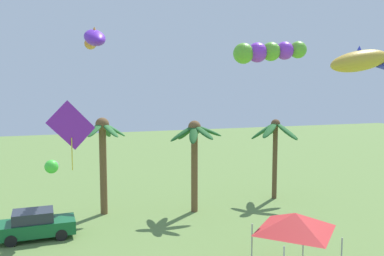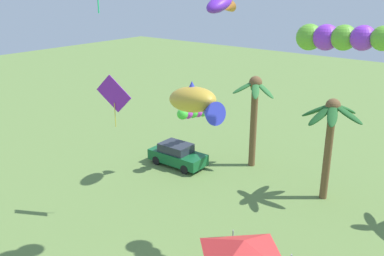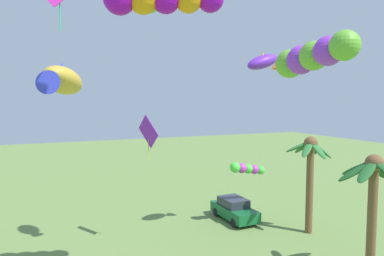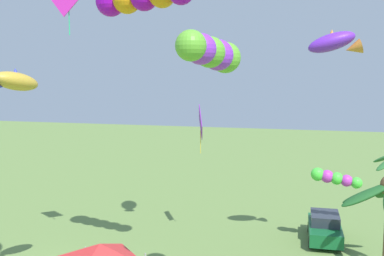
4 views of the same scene
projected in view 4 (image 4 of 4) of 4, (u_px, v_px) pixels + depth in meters
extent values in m
ellipsoid|color=#1E5623|center=(367.00, 193.00, 15.33)|extent=(1.15, 1.81, 1.14)
ellipsoid|color=#1E5623|center=(367.00, 195.00, 14.74)|extent=(1.13, 1.88, 0.95)
cube|color=#145B2D|center=(325.00, 230.00, 24.86)|extent=(3.94, 1.80, 0.70)
cube|color=#282D38|center=(325.00, 218.00, 24.93)|extent=(2.07, 1.55, 0.56)
cylinder|color=black|center=(341.00, 245.00, 23.55)|extent=(0.60, 0.20, 0.60)
cylinder|color=black|center=(310.00, 242.00, 23.90)|extent=(0.60, 0.20, 0.60)
cylinder|color=black|center=(337.00, 229.00, 25.88)|extent=(0.60, 0.20, 0.60)
cylinder|color=black|center=(309.00, 227.00, 26.24)|extent=(0.60, 0.20, 0.60)
pyramid|color=red|center=(100.00, 253.00, 16.83)|extent=(2.86, 2.86, 0.75)
sphere|color=#62B430|center=(225.00, 58.00, 15.03)|extent=(1.04, 1.04, 1.04)
sphere|color=#8F33DF|center=(218.00, 55.00, 14.36)|extent=(1.00, 1.00, 1.00)
sphere|color=#62B430|center=(210.00, 52.00, 13.69)|extent=(0.96, 0.96, 0.96)
sphere|color=#8F33DF|center=(201.00, 49.00, 13.02)|extent=(0.91, 0.91, 0.91)
sphere|color=#62B430|center=(191.00, 46.00, 12.35)|extent=(0.87, 0.87, 0.87)
cube|color=purple|center=(201.00, 122.00, 24.24)|extent=(1.81, 0.63, 1.89)
cylinder|color=yellow|center=(201.00, 142.00, 24.36)|extent=(0.04, 0.04, 1.24)
sphere|color=#47DE3B|center=(318.00, 174.00, 23.77)|extent=(0.70, 0.70, 0.70)
sphere|color=#C338C2|center=(327.00, 176.00, 23.64)|extent=(0.67, 0.67, 0.67)
sphere|color=#47DE3B|center=(337.00, 179.00, 23.50)|extent=(0.65, 0.65, 0.65)
sphere|color=#C338C2|center=(347.00, 181.00, 23.36)|extent=(0.62, 0.62, 0.62)
sphere|color=#47DE3B|center=(357.00, 183.00, 23.23)|extent=(0.59, 0.59, 0.59)
cylinder|color=#29D17F|center=(69.00, 21.00, 19.98)|extent=(0.04, 0.04, 1.27)
ellipsoid|color=gold|center=(16.00, 81.00, 16.77)|extent=(2.12, 1.53, 0.98)
cone|color=#343DCF|center=(15.00, 73.00, 16.74)|extent=(0.47, 0.47, 0.37)
ellipsoid|color=#6D28CB|center=(331.00, 42.00, 20.63)|extent=(1.25, 2.35, 1.37)
cone|color=orange|center=(353.00, 48.00, 20.49)|extent=(0.75, 0.90, 0.85)
cone|color=orange|center=(332.00, 34.00, 20.59)|extent=(0.46, 0.46, 0.44)
sphere|color=#960BC1|center=(110.00, 2.00, 19.12)|extent=(1.25, 1.25, 1.25)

